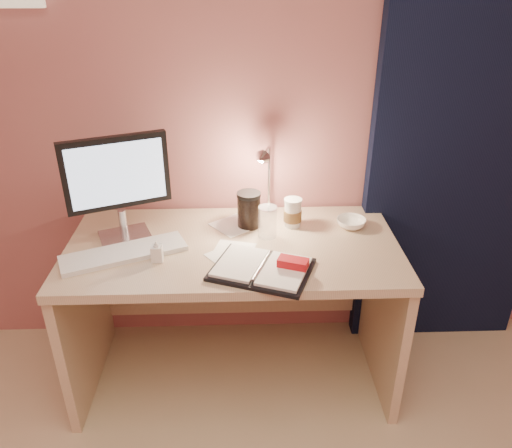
{
  "coord_description": "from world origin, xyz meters",
  "views": [
    {
      "loc": [
        0.03,
        -0.45,
        1.78
      ],
      "look_at": [
        0.1,
        1.33,
        0.85
      ],
      "focal_mm": 35.0,
      "sensor_mm": 36.0,
      "label": 1
    }
  ],
  "objects_px": {
    "desk": "(234,279)",
    "bowl": "(351,223)",
    "keyboard": "(124,253)",
    "desk_lamp": "(276,176)",
    "lotion_bottle": "(157,250)",
    "dark_jar": "(249,211)",
    "monitor": "(117,179)",
    "planner": "(264,268)",
    "clear_cup": "(267,222)",
    "coffee_cup": "(293,213)"
  },
  "relations": [
    {
      "from": "desk",
      "to": "planner",
      "type": "distance_m",
      "value": 0.39
    },
    {
      "from": "planner",
      "to": "dark_jar",
      "type": "distance_m",
      "value": 0.39
    },
    {
      "from": "keyboard",
      "to": "lotion_bottle",
      "type": "height_order",
      "value": "lotion_bottle"
    },
    {
      "from": "lotion_bottle",
      "to": "dark_jar",
      "type": "xyz_separation_m",
      "value": [
        0.37,
        0.29,
        0.02
      ]
    },
    {
      "from": "desk",
      "to": "lotion_bottle",
      "type": "xyz_separation_m",
      "value": [
        -0.3,
        -0.2,
        0.28
      ]
    },
    {
      "from": "desk",
      "to": "lotion_bottle",
      "type": "height_order",
      "value": "lotion_bottle"
    },
    {
      "from": "bowl",
      "to": "dark_jar",
      "type": "bearing_deg",
      "value": 176.48
    },
    {
      "from": "planner",
      "to": "bowl",
      "type": "height_order",
      "value": "planner"
    },
    {
      "from": "clear_cup",
      "to": "desk",
      "type": "bearing_deg",
      "value": 176.01
    },
    {
      "from": "keyboard",
      "to": "desk_lamp",
      "type": "xyz_separation_m",
      "value": [
        0.63,
        0.3,
        0.21
      ]
    },
    {
      "from": "planner",
      "to": "clear_cup",
      "type": "xyz_separation_m",
      "value": [
        0.03,
        0.28,
        0.06
      ]
    },
    {
      "from": "coffee_cup",
      "to": "desk_lamp",
      "type": "distance_m",
      "value": 0.18
    },
    {
      "from": "planner",
      "to": "clear_cup",
      "type": "bearing_deg",
      "value": 105.44
    },
    {
      "from": "clear_cup",
      "to": "lotion_bottle",
      "type": "relative_size",
      "value": 1.42
    },
    {
      "from": "keyboard",
      "to": "desk_lamp",
      "type": "relative_size",
      "value": 1.44
    },
    {
      "from": "lotion_bottle",
      "to": "dark_jar",
      "type": "relative_size",
      "value": 0.68
    },
    {
      "from": "lotion_bottle",
      "to": "desk_lamp",
      "type": "height_order",
      "value": "desk_lamp"
    },
    {
      "from": "keyboard",
      "to": "planner",
      "type": "distance_m",
      "value": 0.58
    },
    {
      "from": "planner",
      "to": "bowl",
      "type": "xyz_separation_m",
      "value": [
        0.41,
        0.35,
        0.01
      ]
    },
    {
      "from": "monitor",
      "to": "planner",
      "type": "height_order",
      "value": "monitor"
    },
    {
      "from": "clear_cup",
      "to": "lotion_bottle",
      "type": "height_order",
      "value": "clear_cup"
    },
    {
      "from": "monitor",
      "to": "lotion_bottle",
      "type": "relative_size",
      "value": 4.6
    },
    {
      "from": "desk_lamp",
      "to": "monitor",
      "type": "bearing_deg",
      "value": -149.86
    },
    {
      "from": "planner",
      "to": "dark_jar",
      "type": "bearing_deg",
      "value": 118.59
    },
    {
      "from": "monitor",
      "to": "desk_lamp",
      "type": "bearing_deg",
      "value": -9.43
    },
    {
      "from": "coffee_cup",
      "to": "clear_cup",
      "type": "bearing_deg",
      "value": -140.93
    },
    {
      "from": "keyboard",
      "to": "coffee_cup",
      "type": "distance_m",
      "value": 0.75
    },
    {
      "from": "dark_jar",
      "to": "desk_lamp",
      "type": "distance_m",
      "value": 0.2
    },
    {
      "from": "desk",
      "to": "monitor",
      "type": "bearing_deg",
      "value": 179.66
    },
    {
      "from": "desk",
      "to": "monitor",
      "type": "height_order",
      "value": "monitor"
    },
    {
      "from": "bowl",
      "to": "dark_jar",
      "type": "xyz_separation_m",
      "value": [
        -0.46,
        0.03,
        0.05
      ]
    },
    {
      "from": "desk_lamp",
      "to": "desk",
      "type": "bearing_deg",
      "value": -124.39
    },
    {
      "from": "desk",
      "to": "bowl",
      "type": "relative_size",
      "value": 10.8
    },
    {
      "from": "monitor",
      "to": "lotion_bottle",
      "type": "height_order",
      "value": "monitor"
    },
    {
      "from": "keyboard",
      "to": "desk_lamp",
      "type": "distance_m",
      "value": 0.73
    },
    {
      "from": "keyboard",
      "to": "dark_jar",
      "type": "xyz_separation_m",
      "value": [
        0.51,
        0.24,
        0.06
      ]
    },
    {
      "from": "desk",
      "to": "desk_lamp",
      "type": "bearing_deg",
      "value": 38.17
    },
    {
      "from": "planner",
      "to": "coffee_cup",
      "type": "distance_m",
      "value": 0.4
    },
    {
      "from": "dark_jar",
      "to": "clear_cup",
      "type": "bearing_deg",
      "value": -52.44
    },
    {
      "from": "clear_cup",
      "to": "desk_lamp",
      "type": "bearing_deg",
      "value": 74.4
    },
    {
      "from": "desk",
      "to": "coffee_cup",
      "type": "bearing_deg",
      "value": 17.81
    },
    {
      "from": "clear_cup",
      "to": "bowl",
      "type": "xyz_separation_m",
      "value": [
        0.38,
        0.07,
        -0.05
      ]
    },
    {
      "from": "planner",
      "to": "coffee_cup",
      "type": "height_order",
      "value": "coffee_cup"
    },
    {
      "from": "monitor",
      "to": "clear_cup",
      "type": "bearing_deg",
      "value": -23.36
    },
    {
      "from": "desk",
      "to": "desk_lamp",
      "type": "height_order",
      "value": "desk_lamp"
    },
    {
      "from": "dark_jar",
      "to": "desk_lamp",
      "type": "height_order",
      "value": "desk_lamp"
    },
    {
      "from": "monitor",
      "to": "bowl",
      "type": "distance_m",
      "value": 1.03
    },
    {
      "from": "desk",
      "to": "lotion_bottle",
      "type": "relative_size",
      "value": 14.22
    },
    {
      "from": "desk_lamp",
      "to": "keyboard",
      "type": "bearing_deg",
      "value": -137.1
    },
    {
      "from": "coffee_cup",
      "to": "planner",
      "type": "bearing_deg",
      "value": -111.22
    }
  ]
}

